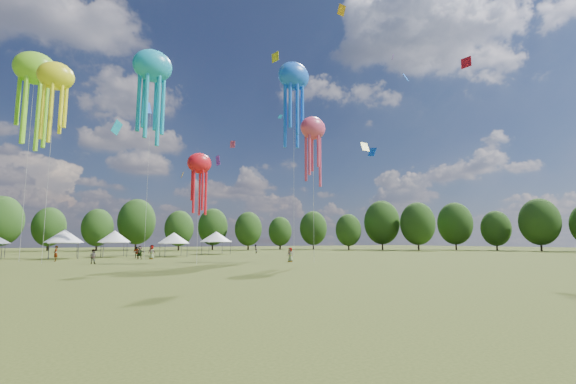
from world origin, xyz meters
TOP-DOWN VIEW (x-y plane):
  - ground at (0.00, 0.00)m, footprint 300.00×300.00m
  - spectator_near at (-9.84, 35.88)m, footprint 0.91×0.84m
  - spectators_far at (1.11, 46.41)m, footprint 34.13×30.99m
  - festival_tents at (-4.53, 54.53)m, footprint 38.54×12.30m
  - show_kites at (1.42, 42.34)m, footprint 41.62×22.26m
  - small_kites at (0.68, 40.74)m, footprint 75.54×63.83m
  - treeline at (-3.87, 62.51)m, footprint 201.57×95.24m

SIDE VIEW (x-z plane):
  - ground at x=0.00m, z-range 0.00..0.00m
  - spectator_near at x=-9.84m, z-range 0.00..1.52m
  - spectators_far at x=1.11m, z-range -0.05..1.78m
  - festival_tents at x=-4.53m, z-range 0.94..5.02m
  - treeline at x=-3.87m, z-range -0.17..13.26m
  - show_kites at x=1.42m, z-range 6.58..38.97m
  - small_kites at x=0.68m, z-range 5.19..50.90m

